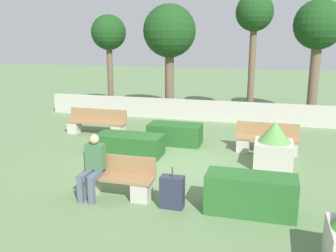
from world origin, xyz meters
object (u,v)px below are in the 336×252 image
(person_seated_man, at_px, (93,163))
(tree_center_left, at_px, (169,33))
(bench_front, at_px, (116,182))
(tree_center_right, at_px, (254,17))
(bench_left_side, at_px, (267,142))
(bench_right_side, at_px, (96,124))
(suitcase, at_px, (172,192))
(planter_corner_right, at_px, (274,146))
(tree_leftmost, at_px, (109,35))
(tree_rightmost, at_px, (318,28))

(person_seated_man, bearing_deg, tree_center_left, 95.16)
(person_seated_man, distance_m, tree_center_left, 9.41)
(bench_front, distance_m, tree_center_right, 9.87)
(bench_left_side, bearing_deg, bench_right_side, 177.53)
(bench_right_side, xyz_separation_m, suitcase, (3.95, -4.78, -0.01))
(bench_left_side, xyz_separation_m, person_seated_man, (-3.42, -4.07, 0.40))
(person_seated_man, bearing_deg, bench_right_side, 115.44)
(planter_corner_right, distance_m, tree_leftmost, 9.79)
(bench_front, height_order, tree_leftmost, tree_leftmost)
(bench_right_side, xyz_separation_m, tree_leftmost, (-1.34, 4.27, 2.99))
(bench_front, distance_m, tree_center_left, 9.45)
(bench_right_side, xyz_separation_m, tree_rightmost, (7.31, 4.73, 3.24))
(bench_left_side, xyz_separation_m, tree_center_right, (-0.78, 4.95, 3.69))
(bench_left_side, height_order, tree_leftmost, tree_leftmost)
(bench_front, height_order, suitcase, suitcase)
(suitcase, bearing_deg, tree_rightmost, 70.50)
(suitcase, xyz_separation_m, tree_center_left, (-2.52, 9.07, 3.08))
(bench_right_side, relative_size, tree_center_right, 0.42)
(person_seated_man, height_order, tree_leftmost, tree_leftmost)
(bench_right_side, bearing_deg, tree_center_right, 30.19)
(bench_left_side, height_order, bench_right_side, same)
(bench_front, bearing_deg, tree_rightmost, 63.46)
(bench_right_side, bearing_deg, planter_corner_right, -28.48)
(bench_left_side, height_order, planter_corner_right, planter_corner_right)
(person_seated_man, xyz_separation_m, tree_center_left, (-0.81, 8.98, 2.68))
(tree_center_left, bearing_deg, person_seated_man, -84.84)
(tree_leftmost, height_order, tree_center_right, tree_center_right)
(tree_center_right, height_order, tree_rightmost, tree_center_right)
(bench_front, height_order, person_seated_man, person_seated_man)
(planter_corner_right, bearing_deg, person_seated_man, -141.10)
(bench_left_side, relative_size, tree_leftmost, 0.43)
(bench_front, bearing_deg, tree_leftmost, 114.41)
(person_seated_man, xyz_separation_m, planter_corner_right, (3.60, 2.91, -0.17))
(bench_right_side, height_order, suitcase, suitcase)
(bench_left_side, xyz_separation_m, bench_right_side, (-5.65, 0.63, 0.01))
(bench_right_side, height_order, tree_rightmost, tree_rightmost)
(person_seated_man, distance_m, tree_rightmost, 11.08)
(bench_front, bearing_deg, bench_left_side, 52.87)
(tree_leftmost, relative_size, tree_center_right, 0.85)
(suitcase, relative_size, tree_leftmost, 0.20)
(bench_front, bearing_deg, person_seated_man, -162.69)
(bench_right_side, bearing_deg, bench_left_side, -17.73)
(tree_center_right, bearing_deg, bench_left_side, -81.05)
(bench_left_side, height_order, person_seated_man, person_seated_man)
(tree_leftmost, bearing_deg, tree_rightmost, 3.03)
(bench_left_side, relative_size, bench_right_side, 0.85)
(person_seated_man, bearing_deg, planter_corner_right, 38.90)
(tree_leftmost, xyz_separation_m, tree_rightmost, (8.65, 0.46, 0.24))
(person_seated_man, height_order, tree_center_left, tree_center_left)
(bench_front, distance_m, tree_rightmost, 10.88)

